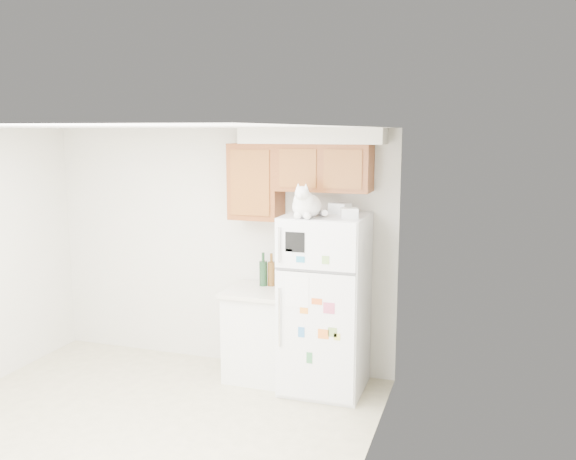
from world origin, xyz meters
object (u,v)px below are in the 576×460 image
at_px(refrigerator, 325,303).
at_px(cat, 306,204).
at_px(storage_box_front, 349,213).
at_px(bottle_green, 263,269).
at_px(bottle_amber, 271,270).
at_px(base_counter, 260,333).
at_px(storage_box_back, 340,208).

xyz_separation_m(refrigerator, cat, (-0.12, -0.23, 0.97)).
height_order(refrigerator, storage_box_front, storage_box_front).
bearing_deg(bottle_green, bottle_amber, 15.17).
distance_m(cat, bottle_amber, 1.00).
bearing_deg(base_counter, storage_box_front, -11.65).
distance_m(refrigerator, bottle_amber, 0.70).
height_order(refrigerator, bottle_amber, refrigerator).
relative_size(refrigerator, storage_box_front, 11.33).
bearing_deg(cat, storage_box_front, 16.46).
bearing_deg(storage_box_back, base_counter, -157.30).
relative_size(base_counter, bottle_green, 2.68).
relative_size(cat, storage_box_back, 2.57).
bearing_deg(bottle_green, storage_box_front, -18.79).
relative_size(base_counter, storage_box_front, 6.13).
relative_size(refrigerator, bottle_green, 4.94).
bearing_deg(refrigerator, storage_box_front, -25.70).
relative_size(base_counter, cat, 1.99).
xyz_separation_m(storage_box_back, bottle_amber, (-0.72, 0.09, -0.66)).
bearing_deg(storage_box_back, bottle_amber, -168.80).
relative_size(refrigerator, base_counter, 1.85).
xyz_separation_m(base_counter, bottle_amber, (0.07, 0.15, 0.62)).
relative_size(storage_box_front, bottle_green, 0.44).
bearing_deg(cat, bottle_amber, 137.53).
relative_size(cat, bottle_green, 1.34).
xyz_separation_m(cat, bottle_amber, (-0.50, 0.45, -0.73)).
distance_m(cat, storage_box_back, 0.43).
bearing_deg(refrigerator, storage_box_back, 52.75).
height_order(base_counter, storage_box_front, storage_box_front).
height_order(storage_box_front, bottle_amber, storage_box_front).
distance_m(bottle_green, bottle_amber, 0.08).
relative_size(storage_box_back, storage_box_front, 1.20).
distance_m(storage_box_back, storage_box_front, 0.29).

